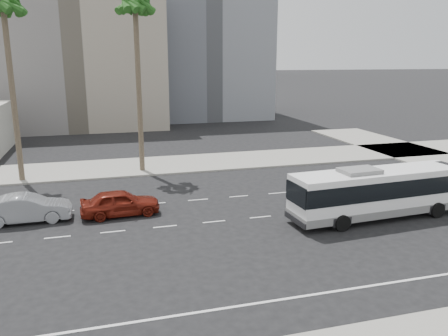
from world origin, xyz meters
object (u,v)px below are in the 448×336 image
object	(u,v)px
city_bus	(378,191)
palm_near	(135,9)
car_b	(27,209)
palm_mid	(3,9)
car_a	(120,203)

from	to	relation	value
city_bus	palm_near	bearing A→B (deg)	125.64
city_bus	car_b	xyz separation A→B (m)	(-20.84, 5.09, -0.87)
city_bus	palm_mid	xyz separation A→B (m)	(-22.58, 15.11, 11.50)
palm_mid	car_b	bearing A→B (deg)	-80.11
car_a	car_b	xyz separation A→B (m)	(-5.50, 0.35, 0.01)
car_b	palm_near	distance (m)	18.44
city_bus	car_a	distance (m)	16.08
palm_near	palm_mid	bearing A→B (deg)	-176.01
car_b	car_a	bearing A→B (deg)	-94.26
palm_near	city_bus	bearing A→B (deg)	-50.75
palm_near	palm_mid	xyz separation A→B (m)	(-9.69, -0.68, -0.39)
palm_near	palm_mid	distance (m)	9.72
city_bus	palm_mid	world-z (taller)	palm_mid
city_bus	car_a	xyz separation A→B (m)	(-15.34, 4.74, -0.88)
car_a	palm_near	xyz separation A→B (m)	(2.44, 11.04, 12.76)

